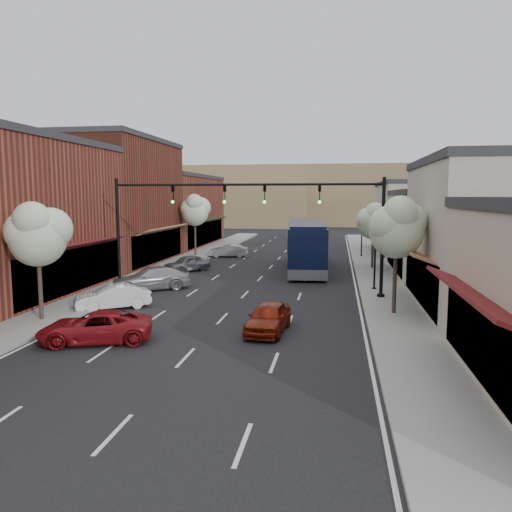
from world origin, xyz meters
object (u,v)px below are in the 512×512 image
at_px(parked_car_c, 151,279).
at_px(parked_car_d, 187,263).
at_px(tree_left_near, 38,233).
at_px(lamp_post_near, 375,243).
at_px(parked_car_e, 228,251).
at_px(lamp_post_far, 362,226).
at_px(tree_right_near, 398,227).
at_px(coach_bus, 306,245).
at_px(signal_mast_left, 154,218).
at_px(parked_car_b, 113,297).
at_px(tree_right_far, 374,220).
at_px(signal_mast_right, 341,219).
at_px(red_hatchback, 268,318).
at_px(parked_car_a, 95,327).
at_px(tree_left_far, 195,210).

relative_size(parked_car_c, parked_car_d, 1.31).
xyz_separation_m(tree_left_near, lamp_post_near, (16.05, 10.56, -1.22)).
bearing_deg(parked_car_c, lamp_post_near, 65.47).
xyz_separation_m(parked_car_d, parked_car_e, (1.19, 9.67, -0.01)).
height_order(lamp_post_far, parked_car_e, lamp_post_far).
bearing_deg(tree_right_near, lamp_post_near, 94.77).
bearing_deg(coach_bus, parked_car_c, -137.23).
relative_size(parked_car_d, parked_car_e, 0.99).
relative_size(signal_mast_left, parked_car_b, 2.12).
distance_m(signal_mast_left, coach_bus, 13.99).
relative_size(signal_mast_left, parked_car_e, 2.14).
xyz_separation_m(tree_right_near, tree_right_far, (0.00, 16.00, -0.46)).
bearing_deg(parked_car_b, coach_bus, 114.88).
distance_m(signal_mast_right, parked_car_b, 13.39).
distance_m(tree_right_far, parked_car_e, 15.09).
bearing_deg(lamp_post_far, lamp_post_near, -90.00).
bearing_deg(red_hatchback, tree_left_near, -174.92).
height_order(coach_bus, parked_car_a, coach_bus).
xyz_separation_m(signal_mast_left, parked_car_b, (-0.58, -4.86, -3.98)).
bearing_deg(parked_car_b, tree_right_far, 104.51).
distance_m(tree_right_far, red_hatchback, 21.09).
height_order(tree_left_far, red_hatchback, tree_left_far).
distance_m(lamp_post_near, lamp_post_far, 17.50).
bearing_deg(tree_right_near, signal_mast_left, 163.81).
relative_size(tree_left_far, parked_car_a, 1.35).
relative_size(signal_mast_right, parked_car_e, 2.14).
bearing_deg(parked_car_a, coach_bus, 143.70).
distance_m(signal_mast_right, tree_left_far, 22.68).
bearing_deg(tree_left_near, parked_car_c, 76.71).
bearing_deg(lamp_post_near, red_hatchback, -116.50).
xyz_separation_m(tree_left_far, coach_bus, (11.23, -7.23, -2.60)).
height_order(lamp_post_near, coach_bus, lamp_post_near).
relative_size(tree_right_far, parked_car_b, 1.40).
relative_size(tree_left_far, red_hatchback, 1.60).
relative_size(signal_mast_left, tree_right_far, 1.51).
bearing_deg(parked_car_e, parked_car_c, -9.08).
bearing_deg(coach_bus, tree_right_far, 7.96).
height_order(coach_bus, parked_car_c, coach_bus).
height_order(coach_bus, red_hatchback, coach_bus).
height_order(parked_car_a, parked_car_d, parked_car_d).
relative_size(signal_mast_right, tree_right_near, 1.38).
bearing_deg(parked_car_b, parked_car_d, 145.39).
bearing_deg(red_hatchback, signal_mast_right, 74.11).
relative_size(red_hatchback, parked_car_d, 1.01).
bearing_deg(parked_car_a, tree_left_far, 170.30).
relative_size(coach_bus, parked_car_d, 3.38).
relative_size(signal_mast_left, coach_bus, 0.64).
bearing_deg(signal_mast_left, coach_bus, 51.26).
bearing_deg(tree_left_far, tree_right_near, -52.96).
relative_size(coach_bus, red_hatchback, 3.33).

